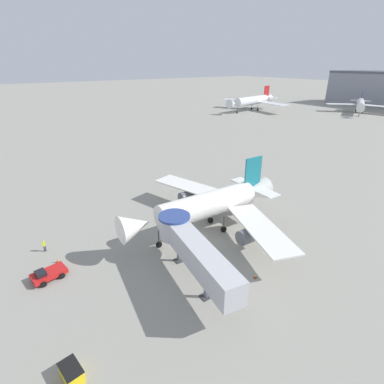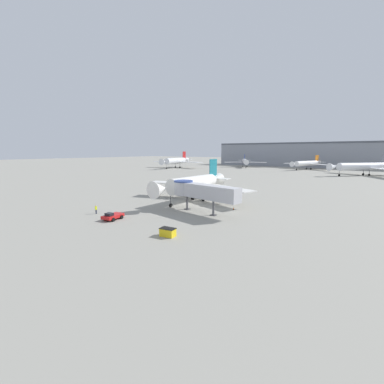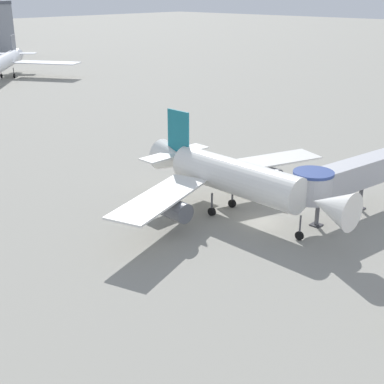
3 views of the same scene
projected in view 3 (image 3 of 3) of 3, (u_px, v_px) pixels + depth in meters
The scene contains 5 objects.
ground_plane at pixel (259, 223), 56.72m from camera, with size 800.00×800.00×0.00m, color gray.
main_airplane at pixel (233, 177), 57.15m from camera, with size 31.43×25.82×10.32m.
jet_bridge at pixel (343, 178), 56.59m from camera, with size 16.28×5.66×6.19m.
traffic_cone_starboard_wing at pixel (311, 190), 65.22m from camera, with size 0.36×0.36×0.61m.
background_jet_gray_tail at pixel (4, 62), 145.00m from camera, with size 32.98×32.10×10.68m.
Camera 3 is at (-42.83, -30.08, 23.23)m, focal length 50.00 mm.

